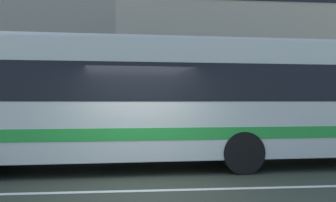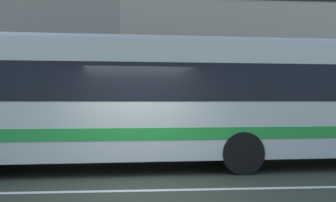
% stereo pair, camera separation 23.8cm
% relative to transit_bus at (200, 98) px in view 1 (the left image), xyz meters
% --- Properties ---
extents(ground_plane, '(160.00, 160.00, 0.00)m').
position_rel_transit_bus_xyz_m(ground_plane, '(-1.56, -2.57, -1.79)').
color(ground_plane, '#32382B').
extents(lane_centre_line, '(60.00, 0.16, 0.01)m').
position_rel_transit_bus_xyz_m(lane_centre_line, '(-1.56, -2.57, -1.78)').
color(lane_centre_line, silver).
rests_on(lane_centre_line, ground_plane).
extents(apartment_block_right, '(24.10, 10.75, 13.36)m').
position_rel_transit_bus_xyz_m(apartment_block_right, '(9.62, 12.78, 4.89)').
color(apartment_block_right, '#C2B093').
rests_on(apartment_block_right, ground_plane).
extents(transit_bus, '(12.46, 3.08, 3.24)m').
position_rel_transit_bus_xyz_m(transit_bus, '(0.00, 0.00, 0.00)').
color(transit_bus, silver).
rests_on(transit_bus, ground_plane).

